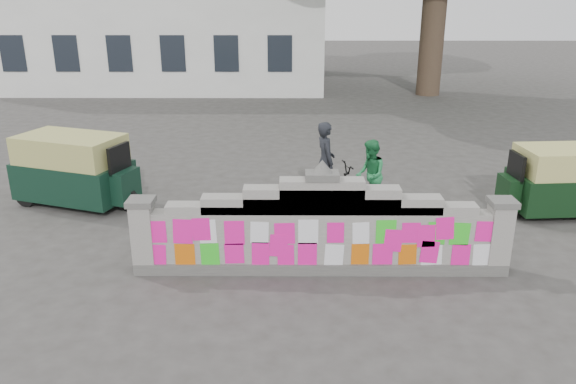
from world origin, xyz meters
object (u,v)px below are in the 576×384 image
cyclist_rider (325,172)px  rickshaw_right (565,180)px  cyclist_bike (325,187)px  pedestrian (370,175)px  rickshaw_left (75,169)px

cyclist_rider → rickshaw_right: bearing=-107.3°
cyclist_bike → pedestrian: pedestrian is taller
cyclist_bike → rickshaw_left: (-5.61, 0.33, 0.31)m
cyclist_bike → cyclist_rider: (-0.00, 0.00, 0.35)m
cyclist_rider → rickshaw_left: cyclist_rider is taller
pedestrian → rickshaw_right: bearing=86.4°
cyclist_rider → rickshaw_left: bearing=71.9°
rickshaw_left → cyclist_bike: bearing=15.7°
cyclist_bike → pedestrian: size_ratio=1.23×
cyclist_bike → pedestrian: 1.03m
pedestrian → rickshaw_left: rickshaw_left is taller
pedestrian → cyclist_rider: bearing=-89.3°
cyclist_rider → rickshaw_left: size_ratio=0.59×
pedestrian → rickshaw_left: size_ratio=0.53×
cyclist_rider → pedestrian: 0.99m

